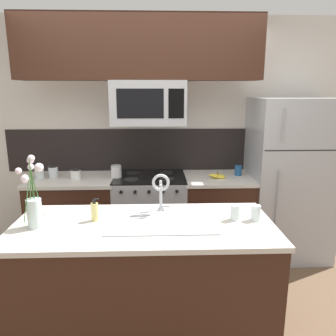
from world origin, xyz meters
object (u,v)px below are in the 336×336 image
(banana_bunch, at_px, (218,176))
(coffee_tin, at_px, (238,170))
(storage_jar_squat, at_px, (116,172))
(storage_jar_short, at_px, (76,174))
(spare_glass, at_px, (256,213))
(flower_vase, at_px, (34,205))
(drinking_glass, at_px, (235,213))
(sink_faucet, at_px, (161,187))
(stove_range, at_px, (150,216))
(microwave, at_px, (149,103))
(refrigerator, at_px, (288,179))
(dish_soap_bottle, at_px, (95,211))
(storage_jar_medium, at_px, (53,172))
(storage_jar_tall, at_px, (39,172))

(banana_bunch, height_order, coffee_tin, coffee_tin)
(storage_jar_squat, bearing_deg, storage_jar_short, 179.63)
(spare_glass, relative_size, flower_vase, 0.23)
(coffee_tin, xyz_separation_m, drinking_glass, (-0.33, -1.26, 0.00))
(sink_faucet, bearing_deg, spare_glass, -14.93)
(storage_jar_short, bearing_deg, flower_vase, -88.84)
(banana_bunch, xyz_separation_m, sink_faucet, (-0.61, -0.98, 0.18))
(stove_range, height_order, microwave, microwave)
(refrigerator, relative_size, flower_vase, 3.52)
(refrigerator, bearing_deg, storage_jar_short, -178.76)
(drinking_glass, bearing_deg, dish_soap_bottle, 178.63)
(stove_range, relative_size, refrigerator, 0.53)
(storage_jar_medium, bearing_deg, drinking_glass, -36.86)
(storage_jar_tall, bearing_deg, sink_faucet, -39.13)
(storage_jar_squat, xyz_separation_m, banana_bunch, (1.07, -0.03, -0.05))
(storage_jar_medium, height_order, dish_soap_bottle, dish_soap_bottle)
(microwave, distance_m, banana_bunch, 1.05)
(drinking_glass, bearing_deg, storage_jar_short, 140.07)
(storage_jar_medium, bearing_deg, dish_soap_bottle, -61.59)
(storage_jar_medium, xyz_separation_m, dish_soap_bottle, (0.66, -1.22, 0.01))
(stove_range, bearing_deg, refrigerator, 0.76)
(storage_jar_short, distance_m, flower_vase, 1.26)
(stove_range, distance_m, storage_jar_tall, 1.27)
(refrigerator, relative_size, storage_jar_squat, 12.25)
(microwave, height_order, storage_jar_short, microwave)
(banana_bunch, relative_size, spare_glass, 1.69)
(refrigerator, distance_m, storage_jar_medium, 2.55)
(storage_jar_short, xyz_separation_m, coffee_tin, (1.74, 0.08, 0.00))
(storage_jar_short, bearing_deg, coffee_tin, 2.62)
(sink_faucet, bearing_deg, flower_vase, -164.32)
(microwave, xyz_separation_m, spare_glass, (0.78, -1.20, -0.73))
(coffee_tin, xyz_separation_m, dish_soap_bottle, (-1.33, -1.23, 0.01))
(spare_glass, height_order, flower_vase, flower_vase)
(storage_jar_short, bearing_deg, spare_glass, -37.44)
(refrigerator, xyz_separation_m, flower_vase, (-2.27, -1.30, 0.20))
(refrigerator, bearing_deg, storage_jar_squat, -178.39)
(refrigerator, bearing_deg, drinking_glass, -125.79)
(coffee_tin, bearing_deg, banana_bunch, -155.57)
(refrigerator, xyz_separation_m, storage_jar_medium, (-2.54, 0.02, 0.10))
(stove_range, distance_m, dish_soap_bottle, 1.34)
(spare_glass, bearing_deg, sink_faucet, 165.07)
(storage_jar_tall, relative_size, dish_soap_bottle, 0.89)
(storage_jar_squat, relative_size, sink_faucet, 0.46)
(storage_jar_medium, height_order, spare_glass, storage_jar_medium)
(storage_jar_tall, distance_m, sink_faucet, 1.63)
(storage_jar_tall, distance_m, flower_vase, 1.33)
(storage_jar_medium, distance_m, dish_soap_bottle, 1.39)
(spare_glass, bearing_deg, dish_soap_bottle, 178.22)
(storage_jar_short, height_order, flower_vase, flower_vase)
(stove_range, height_order, flower_vase, flower_vase)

